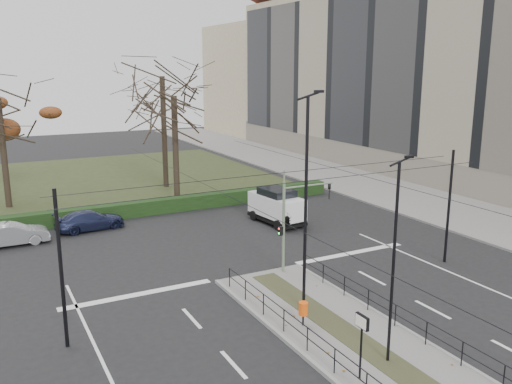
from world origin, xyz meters
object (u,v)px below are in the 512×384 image
white_van (277,205)px  bare_tree_near (174,104)px  parked_car_second (12,234)px  parked_car_third (90,220)px  bare_tree_center (162,85)px  traffic_light (288,219)px  streetlamp_median_far (306,203)px  litter_bin (303,309)px  info_panel (362,329)px  streetlamp_median_near (394,261)px

white_van → bare_tree_near: bare_tree_near is taller
parked_car_second → parked_car_third: (4.61, 1.08, -0.04)m
bare_tree_center → bare_tree_near: bearing=-100.8°
traffic_light → parked_car_third: 14.39m
bare_tree_center → streetlamp_median_far: bearing=-95.8°
traffic_light → litter_bin: traffic_light is taller
info_panel → parked_car_second: info_panel is taller
streetlamp_median_far → traffic_light: bearing=67.9°
info_panel → bare_tree_center: size_ratio=0.18×
traffic_light → bare_tree_near: 16.46m
litter_bin → parked_car_third: size_ratio=0.23×
white_van → bare_tree_near: (-4.14, 7.76, 6.25)m
parked_car_third → streetlamp_median_near: bearing=-170.3°
parked_car_second → streetlamp_median_far: bearing=-147.1°
parked_car_second → parked_car_third: bearing=-77.7°
parked_car_third → litter_bin: bearing=-170.8°
streetlamp_median_far → parked_car_second: streetlamp_median_far is taller
streetlamp_median_near → litter_bin: bearing=108.3°
litter_bin → white_van: size_ratio=0.22×
traffic_light → bare_tree_near: (-0.19, 15.78, 4.65)m
streetlamp_median_far → bare_tree_center: bare_tree_center is taller
traffic_light → info_panel: 9.88m
bare_tree_center → litter_bin: bearing=-97.3°
litter_bin → streetlamp_median_near: bearing=-71.7°
litter_bin → white_van: 14.87m
parked_car_second → bare_tree_near: bare_tree_near is taller
litter_bin → traffic_light: bearing=64.9°
litter_bin → streetlamp_median_near: (1.19, -3.61, 2.96)m
streetlamp_median_near → parked_car_third: 22.24m
bare_tree_near → white_van: bearing=-61.9°
bare_tree_near → parked_car_third: bearing=-153.3°
info_panel → white_van: 18.73m
info_panel → parked_car_third: 22.10m
streetlamp_median_far → bare_tree_near: 20.12m
traffic_light → streetlamp_median_far: size_ratio=0.51×
info_panel → parked_car_second: 22.45m
traffic_light → streetlamp_median_near: bearing=-98.4°
litter_bin → streetlamp_median_far: 4.21m
white_van → bare_tree_near: size_ratio=0.42×
parked_car_second → bare_tree_near: (11.70, 4.65, 6.81)m
parked_car_third → info_panel: bearing=-174.6°
bare_tree_center → bare_tree_near: size_ratio=1.16×
litter_bin → parked_car_second: size_ratio=0.24×
streetlamp_median_far → bare_tree_center: (2.63, 25.95, 3.93)m
streetlamp_median_near → bare_tree_near: bearing=87.4°
bare_tree_center → info_panel: bearing=-97.1°
parked_car_third → white_van: bearing=-116.5°
info_panel → bare_tree_center: (3.87, 31.25, 6.78)m
streetlamp_median_near → white_van: streetlamp_median_near is taller
white_van → parked_car_third: bearing=159.5°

